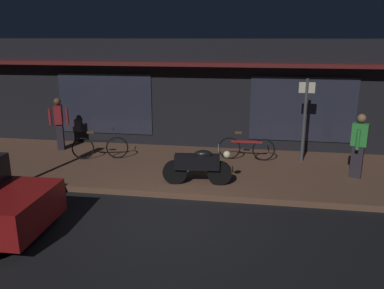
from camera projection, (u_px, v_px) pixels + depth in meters
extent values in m
plane|color=black|center=(166.00, 218.00, 8.23)|extent=(60.00, 60.00, 0.00)
cube|color=brown|center=(190.00, 168.00, 11.06)|extent=(18.00, 4.00, 0.15)
cube|color=black|center=(206.00, 91.00, 13.83)|extent=(18.00, 2.80, 3.60)
cube|color=#262838|center=(105.00, 104.00, 13.06)|extent=(3.20, 0.04, 2.00)
cube|color=#262838|center=(302.00, 109.00, 12.06)|extent=(3.20, 0.04, 2.00)
cube|color=#591919|center=(199.00, 64.00, 11.98)|extent=(16.20, 0.50, 0.12)
cylinder|color=black|center=(175.00, 172.00, 9.64)|extent=(0.61, 0.18, 0.60)
cylinder|color=black|center=(219.00, 173.00, 9.57)|extent=(0.61, 0.18, 0.60)
cube|color=black|center=(197.00, 162.00, 9.53)|extent=(1.12, 0.39, 0.36)
ellipsoid|color=black|center=(203.00, 154.00, 9.47)|extent=(0.46, 0.28, 0.20)
sphere|color=#F9EDB7|center=(227.00, 155.00, 9.43)|extent=(0.18, 0.18, 0.18)
cylinder|color=gray|center=(219.00, 148.00, 9.40)|extent=(0.08, 0.55, 0.03)
torus|color=black|center=(229.00, 148.00, 11.59)|extent=(0.66, 0.04, 0.66)
torus|color=black|center=(264.00, 150.00, 11.42)|extent=(0.66, 0.04, 0.66)
cube|color=#A51E1E|center=(247.00, 142.00, 11.45)|extent=(0.90, 0.05, 0.06)
cube|color=brown|center=(238.00, 132.00, 11.42)|extent=(0.20, 0.08, 0.06)
cylinder|color=#A51E1E|center=(262.00, 131.00, 11.28)|extent=(0.03, 0.42, 0.02)
torus|color=black|center=(83.00, 148.00, 11.55)|extent=(0.65, 0.21, 0.66)
torus|color=black|center=(117.00, 148.00, 11.65)|extent=(0.65, 0.21, 0.66)
cube|color=black|center=(100.00, 141.00, 11.54)|extent=(0.88, 0.27, 0.06)
cube|color=brown|center=(90.00, 132.00, 11.45)|extent=(0.21, 0.13, 0.06)
cylinder|color=black|center=(113.00, 129.00, 11.49)|extent=(0.13, 0.41, 0.02)
cube|color=#28232D|center=(60.00, 136.00, 12.55)|extent=(0.28, 0.33, 0.85)
cube|color=maroon|center=(58.00, 115.00, 12.36)|extent=(0.34, 0.43, 0.58)
sphere|color=brown|center=(57.00, 101.00, 12.25)|extent=(0.22, 0.22, 0.22)
cylinder|color=maroon|center=(67.00, 116.00, 12.43)|extent=(0.12, 0.12, 0.52)
cylinder|color=maroon|center=(50.00, 117.00, 12.33)|extent=(0.12, 0.12, 0.52)
cube|color=#28232D|center=(357.00, 162.00, 10.05)|extent=(0.33, 0.29, 0.85)
cube|color=#2D8C38|center=(360.00, 135.00, 9.86)|extent=(0.43, 0.34, 0.58)
sphere|color=#8C6647|center=(362.00, 118.00, 9.75)|extent=(0.22, 0.22, 0.22)
cylinder|color=#2D8C38|center=(361.00, 135.00, 10.09)|extent=(0.12, 0.12, 0.52)
cylinder|color=#2D8C38|center=(358.00, 140.00, 9.66)|extent=(0.12, 0.12, 0.52)
cylinder|color=#47474C|center=(304.00, 121.00, 11.15)|extent=(0.09, 0.09, 2.40)
cube|color=beige|center=(307.00, 88.00, 10.89)|extent=(0.44, 0.03, 0.30)
cylinder|color=black|center=(33.00, 204.00, 8.12)|extent=(0.65, 0.24, 0.64)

